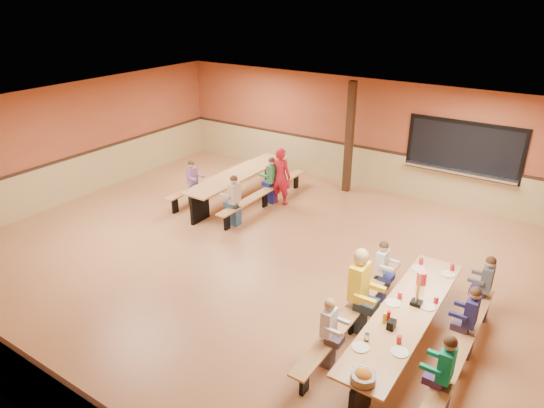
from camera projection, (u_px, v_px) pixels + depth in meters
The scene contains 23 objects.
ground at pixel (261, 260), 10.03m from camera, with size 12.00×12.00×0.00m, color #9F633C.
room_envelope at pixel (261, 230), 9.75m from camera, with size 12.04×10.04×3.02m.
kitchen_pass_through at pixel (463, 151), 11.88m from camera, with size 2.78×0.28×1.38m.
structural_post at pixel (349, 138), 12.86m from camera, with size 0.18×0.18×3.00m, color black.
cafeteria_table_main at pixel (404, 324), 7.30m from camera, with size 1.91×3.70×0.74m.
cafeteria_table_second at pixel (239, 181), 12.69m from camera, with size 1.91×3.70×0.74m.
seated_child_white_left at pixel (328, 333), 7.02m from camera, with size 0.34×0.28×1.14m, color white, non-canonical shape.
seated_adult_yellow at pixel (358, 291), 7.73m from camera, with size 0.49×0.40×1.46m, color yellow, non-canonical shape.
seated_child_grey_left at pixel (381, 271), 8.54m from camera, with size 0.34×0.28×1.16m, color silver, non-canonical shape.
seated_child_teal_right at pixel (444, 376), 6.20m from camera, with size 0.37×0.30×1.21m, color #0D8C67, non-canonical shape.
seated_child_navy_right at pixel (469, 323), 7.20m from camera, with size 0.36×0.30×1.20m, color #201E51, non-canonical shape.
seated_child_char_right at pixel (485, 289), 8.03m from camera, with size 0.35×0.29×1.18m, color #43484C, non-canonical shape.
seated_child_purple_sec at pixel (193, 183), 12.42m from camera, with size 0.35×0.28×1.16m, color #885791, non-canonical shape.
seated_child_green_sec at pixel (272, 181), 12.49m from camera, with size 0.37×0.30×1.21m, color #33794A, non-canonical shape.
seated_child_tan_sec at pixel (235, 201), 11.29m from camera, with size 0.37×0.31×1.22m, color #ADA28A, non-canonical shape.
standing_woman at pixel (281, 176), 12.36m from camera, with size 0.55×0.36×1.51m, color #AC1323.
punch_pitcher at pixel (422, 278), 7.85m from camera, with size 0.16×0.16×0.22m, color red.
chip_bowl at pixel (363, 377), 5.90m from camera, with size 0.32×0.32×0.15m, color orange, non-canonical shape.
napkin_dispenser at pixel (391, 325), 6.83m from camera, with size 0.10×0.14×0.13m, color black.
condiment_mustard at pixel (384, 318), 6.94m from camera, with size 0.06×0.06×0.17m, color yellow.
condiment_ketchup at pixel (388, 316), 6.98m from camera, with size 0.06×0.06×0.17m, color #B2140F.
table_paddle at pixel (417, 297), 7.32m from camera, with size 0.16×0.16×0.56m.
place_settings at pixel (406, 309), 7.19m from camera, with size 0.65×3.30×0.11m, color beige, non-canonical shape.
Camera 1 is at (5.01, -7.10, 5.15)m, focal length 32.00 mm.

